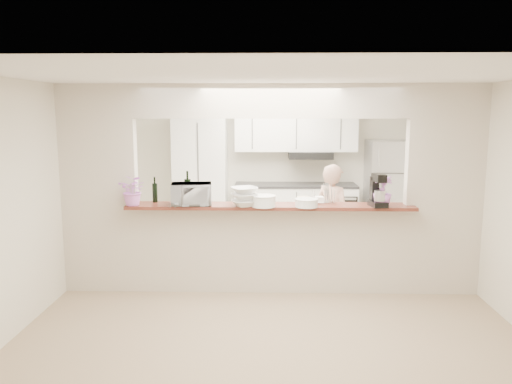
{
  "coord_description": "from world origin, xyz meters",
  "views": [
    {
      "loc": [
        -0.02,
        -5.87,
        2.17
      ],
      "look_at": [
        -0.18,
        0.3,
        1.18
      ],
      "focal_mm": 35.0,
      "sensor_mm": 36.0,
      "label": 1
    }
  ],
  "objects_px": {
    "person": "(332,219)",
    "stand_mixer": "(378,192)",
    "toaster_oven": "(191,194)",
    "refrigerator": "(389,190)"
  },
  "relations": [
    {
      "from": "stand_mixer",
      "to": "person",
      "type": "height_order",
      "value": "person"
    },
    {
      "from": "toaster_oven",
      "to": "person",
      "type": "height_order",
      "value": "person"
    },
    {
      "from": "refrigerator",
      "to": "person",
      "type": "distance_m",
      "value": 2.21
    },
    {
      "from": "toaster_oven",
      "to": "stand_mixer",
      "type": "relative_size",
      "value": 1.21
    },
    {
      "from": "stand_mixer",
      "to": "toaster_oven",
      "type": "bearing_deg",
      "value": 179.02
    },
    {
      "from": "refrigerator",
      "to": "toaster_oven",
      "type": "bearing_deg",
      "value": -137.28
    },
    {
      "from": "person",
      "to": "stand_mixer",
      "type": "bearing_deg",
      "value": 156.42
    },
    {
      "from": "refrigerator",
      "to": "toaster_oven",
      "type": "height_order",
      "value": "refrigerator"
    },
    {
      "from": "refrigerator",
      "to": "toaster_oven",
      "type": "distance_m",
      "value": 4.07
    },
    {
      "from": "refrigerator",
      "to": "toaster_oven",
      "type": "xyz_separation_m",
      "value": [
        -2.98,
        -2.75,
        0.37
      ]
    }
  ]
}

